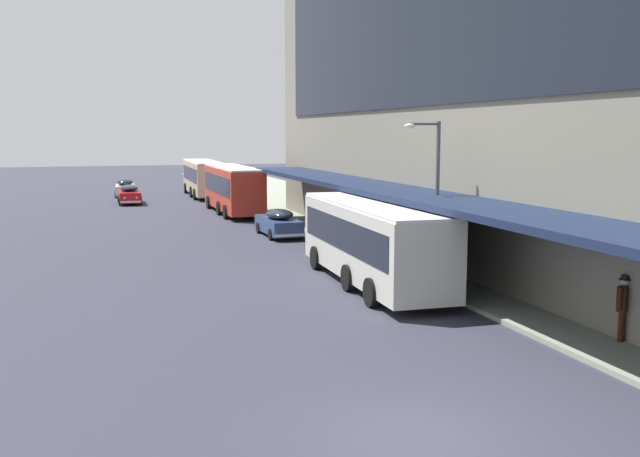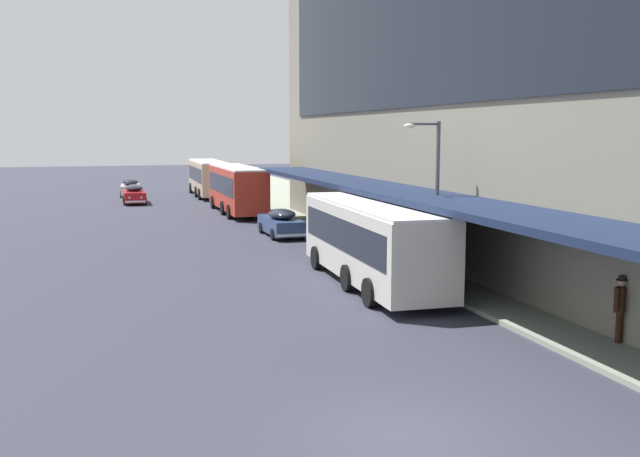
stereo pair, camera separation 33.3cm
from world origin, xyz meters
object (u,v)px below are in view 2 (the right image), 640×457
sedan_lead_near (130,188)px  street_lamp (433,188)px  transit_bus_kerbside_far (237,187)px  sedan_far_back (281,223)px  transit_bus_kerbside_rear (208,176)px  sedan_second_near (134,194)px  transit_bus_kerbside_front (372,238)px  pedestrian_at_kerb (621,305)px

sedan_lead_near → street_lamp: street_lamp is taller
transit_bus_kerbside_far → sedan_far_back: bearing=-88.7°
transit_bus_kerbside_rear → street_lamp: (2.80, -41.37, 1.89)m
sedan_far_back → sedan_lead_near: size_ratio=1.10×
sedan_far_back → sedan_second_near: bearing=108.1°
sedan_far_back → transit_bus_kerbside_front: bearing=-89.1°
transit_bus_kerbside_front → pedestrian_at_kerb: transit_bus_kerbside_front is taller
sedan_second_near → pedestrian_at_kerb: size_ratio=2.53×
transit_bus_kerbside_rear → sedan_far_back: (0.29, -27.08, -1.09)m
transit_bus_kerbside_front → sedan_lead_near: (-7.45, 42.90, -1.02)m
transit_bus_kerbside_rear → pedestrian_at_kerb: 50.61m
transit_bus_kerbside_front → sedan_far_back: 13.83m
transit_bus_kerbside_front → transit_bus_kerbside_far: (-0.50, 26.12, 0.12)m
transit_bus_kerbside_rear → sedan_far_back: transit_bus_kerbside_rear is taller
street_lamp → sedan_lead_near: bearing=102.7°
transit_bus_kerbside_front → pedestrian_at_kerb: (3.60, -9.57, -0.64)m
transit_bus_kerbside_front → sedan_lead_near: bearing=99.8°
transit_bus_kerbside_rear → sedan_second_near: 8.68m
sedan_far_back → transit_bus_kerbside_rear: bearing=90.6°
transit_bus_kerbside_far → pedestrian_at_kerb: (4.10, -35.69, -0.77)m
transit_bus_kerbside_front → transit_bus_kerbside_rear: size_ratio=0.95×
transit_bus_kerbside_front → sedan_far_back: size_ratio=2.23×
transit_bus_kerbside_far → street_lamp: street_lamp is taller
sedan_lead_near → pedestrian_at_kerb: size_ratio=2.40×
sedan_second_near → street_lamp: size_ratio=0.77×
sedan_second_near → transit_bus_kerbside_front: bearing=-78.3°
street_lamp → transit_bus_kerbside_rear: bearing=93.9°
sedan_lead_near → pedestrian_at_kerb: 53.62m
transit_bus_kerbside_front → sedan_far_back: transit_bus_kerbside_front is taller
sedan_far_back → sedan_lead_near: bearing=104.0°
transit_bus_kerbside_rear → sedan_second_near: transit_bus_kerbside_rear is taller
sedan_second_near → sedan_far_back: size_ratio=0.96×
pedestrian_at_kerb → street_lamp: size_ratio=0.30×
transit_bus_kerbside_rear → sedan_lead_near: transit_bus_kerbside_rear is taller
transit_bus_kerbside_far → sedan_lead_near: 18.19m
sedan_second_near → sedan_lead_near: bearing=90.4°
transit_bus_kerbside_front → street_lamp: 3.05m
transit_bus_kerbside_front → sedan_second_near: size_ratio=2.31×
transit_bus_kerbside_far → street_lamp: (2.79, -26.62, 1.82)m
transit_bus_kerbside_far → transit_bus_kerbside_front: bearing=-88.9°
transit_bus_kerbside_front → transit_bus_kerbside_rear: bearing=90.7°
transit_bus_kerbside_far → sedan_lead_near: size_ratio=2.50×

